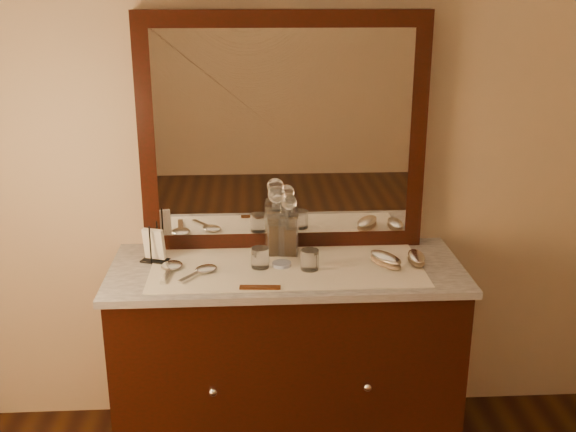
{
  "coord_description": "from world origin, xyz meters",
  "views": [
    {
      "loc": [
        -0.14,
        -0.63,
        1.94
      ],
      "look_at": [
        0.0,
        1.85,
        1.1
      ],
      "focal_mm": 42.82,
      "sensor_mm": 36.0,
      "label": 1
    }
  ],
  "objects_px": {
    "comb": "(260,287)",
    "napkin_rack": "(154,246)",
    "decanter_left": "(277,227)",
    "hand_mirror_outer": "(171,267)",
    "brush_far": "(416,258)",
    "brush_near": "(386,260)",
    "dresser_cabinet": "(287,361)",
    "mirror_frame": "(283,133)",
    "decanter_right": "(289,231)",
    "pin_dish": "(282,264)",
    "hand_mirror_inner": "(203,270)"
  },
  "relations": [
    {
      "from": "comb",
      "to": "hand_mirror_outer",
      "type": "bearing_deg",
      "value": 154.49
    },
    {
      "from": "decanter_left",
      "to": "brush_near",
      "type": "distance_m",
      "value": 0.48
    },
    {
      "from": "dresser_cabinet",
      "to": "hand_mirror_outer",
      "type": "distance_m",
      "value": 0.65
    },
    {
      "from": "dresser_cabinet",
      "to": "mirror_frame",
      "type": "distance_m",
      "value": 0.97
    },
    {
      "from": "mirror_frame",
      "to": "brush_near",
      "type": "distance_m",
      "value": 0.68
    },
    {
      "from": "pin_dish",
      "to": "comb",
      "type": "xyz_separation_m",
      "value": [
        -0.09,
        -0.22,
        -0.0
      ]
    },
    {
      "from": "decanter_left",
      "to": "pin_dish",
      "type": "bearing_deg",
      "value": -84.53
    },
    {
      "from": "brush_near",
      "to": "brush_far",
      "type": "relative_size",
      "value": 1.24
    },
    {
      "from": "brush_far",
      "to": "pin_dish",
      "type": "bearing_deg",
      "value": 179.89
    },
    {
      "from": "brush_far",
      "to": "hand_mirror_outer",
      "type": "xyz_separation_m",
      "value": [
        -1.0,
        -0.01,
        -0.01
      ]
    },
    {
      "from": "decanter_right",
      "to": "dresser_cabinet",
      "type": "bearing_deg",
      "value": -97.56
    },
    {
      "from": "mirror_frame",
      "to": "decanter_right",
      "type": "height_order",
      "value": "mirror_frame"
    },
    {
      "from": "decanter_right",
      "to": "hand_mirror_outer",
      "type": "height_order",
      "value": "decanter_right"
    },
    {
      "from": "mirror_frame",
      "to": "pin_dish",
      "type": "height_order",
      "value": "mirror_frame"
    },
    {
      "from": "comb",
      "to": "decanter_right",
      "type": "bearing_deg",
      "value": 73.82
    },
    {
      "from": "decanter_left",
      "to": "hand_mirror_outer",
      "type": "relative_size",
      "value": 1.32
    },
    {
      "from": "dresser_cabinet",
      "to": "brush_far",
      "type": "distance_m",
      "value": 0.71
    },
    {
      "from": "mirror_frame",
      "to": "napkin_rack",
      "type": "xyz_separation_m",
      "value": [
        -0.54,
        -0.16,
        -0.43
      ]
    },
    {
      "from": "decanter_left",
      "to": "dresser_cabinet",
      "type": "bearing_deg",
      "value": -76.63
    },
    {
      "from": "comb",
      "to": "napkin_rack",
      "type": "xyz_separation_m",
      "value": [
        -0.43,
        0.3,
        0.06
      ]
    },
    {
      "from": "dresser_cabinet",
      "to": "napkin_rack",
      "type": "distance_m",
      "value": 0.75
    },
    {
      "from": "mirror_frame",
      "to": "decanter_left",
      "type": "xyz_separation_m",
      "value": [
        -0.03,
        -0.1,
        -0.38
      ]
    },
    {
      "from": "comb",
      "to": "decanter_left",
      "type": "xyz_separation_m",
      "value": [
        0.08,
        0.36,
        0.11
      ]
    },
    {
      "from": "dresser_cabinet",
      "to": "brush_far",
      "type": "height_order",
      "value": "brush_far"
    },
    {
      "from": "comb",
      "to": "pin_dish",
      "type": "bearing_deg",
      "value": 70.96
    },
    {
      "from": "dresser_cabinet",
      "to": "decanter_right",
      "type": "bearing_deg",
      "value": 82.44
    },
    {
      "from": "comb",
      "to": "brush_far",
      "type": "xyz_separation_m",
      "value": [
        0.65,
        0.21,
        0.02
      ]
    },
    {
      "from": "mirror_frame",
      "to": "brush_far",
      "type": "bearing_deg",
      "value": -25.06
    },
    {
      "from": "hand_mirror_outer",
      "to": "napkin_rack",
      "type": "bearing_deg",
      "value": 126.4
    },
    {
      "from": "mirror_frame",
      "to": "napkin_rack",
      "type": "relative_size",
      "value": 7.29
    },
    {
      "from": "mirror_frame",
      "to": "brush_far",
      "type": "xyz_separation_m",
      "value": [
        0.53,
        -0.25,
        -0.48
      ]
    },
    {
      "from": "napkin_rack",
      "to": "hand_mirror_outer",
      "type": "distance_m",
      "value": 0.14
    },
    {
      "from": "brush_far",
      "to": "hand_mirror_outer",
      "type": "relative_size",
      "value": 0.68
    },
    {
      "from": "napkin_rack",
      "to": "decanter_right",
      "type": "height_order",
      "value": "decanter_right"
    },
    {
      "from": "brush_near",
      "to": "pin_dish",
      "type": "bearing_deg",
      "value": 177.63
    },
    {
      "from": "mirror_frame",
      "to": "pin_dish",
      "type": "distance_m",
      "value": 0.55
    },
    {
      "from": "decanter_left",
      "to": "comb",
      "type": "bearing_deg",
      "value": -102.23
    },
    {
      "from": "napkin_rack",
      "to": "brush_near",
      "type": "distance_m",
      "value": 0.95
    },
    {
      "from": "mirror_frame",
      "to": "comb",
      "type": "xyz_separation_m",
      "value": [
        -0.11,
        -0.46,
        -0.49
      ]
    },
    {
      "from": "comb",
      "to": "napkin_rack",
      "type": "bearing_deg",
      "value": 148.88
    },
    {
      "from": "dresser_cabinet",
      "to": "hand_mirror_outer",
      "type": "height_order",
      "value": "hand_mirror_outer"
    },
    {
      "from": "brush_far",
      "to": "dresser_cabinet",
      "type": "bearing_deg",
      "value": 179.48
    },
    {
      "from": "comb",
      "to": "brush_far",
      "type": "relative_size",
      "value": 1.01
    },
    {
      "from": "comb",
      "to": "hand_mirror_outer",
      "type": "distance_m",
      "value": 0.41
    },
    {
      "from": "mirror_frame",
      "to": "comb",
      "type": "distance_m",
      "value": 0.69
    },
    {
      "from": "pin_dish",
      "to": "brush_far",
      "type": "height_order",
      "value": "brush_far"
    },
    {
      "from": "mirror_frame",
      "to": "decanter_left",
      "type": "height_order",
      "value": "mirror_frame"
    },
    {
      "from": "decanter_left",
      "to": "hand_mirror_inner",
      "type": "bearing_deg",
      "value": -147.14
    },
    {
      "from": "dresser_cabinet",
      "to": "mirror_frame",
      "type": "bearing_deg",
      "value": 90.0
    },
    {
      "from": "dresser_cabinet",
      "to": "comb",
      "type": "distance_m",
      "value": 0.51
    }
  ]
}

